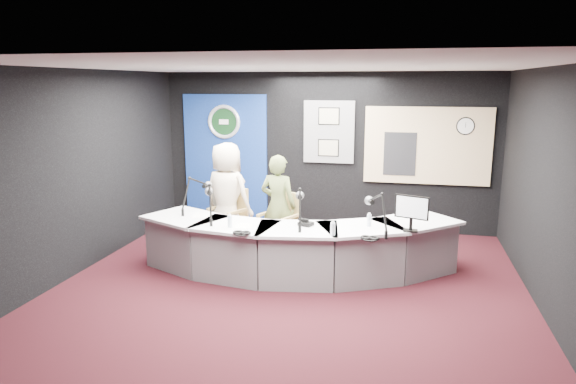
% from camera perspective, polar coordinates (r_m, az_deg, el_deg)
% --- Properties ---
extents(ground, '(6.00, 6.00, 0.00)m').
position_cam_1_polar(ground, '(6.77, 0.15, -10.63)').
color(ground, black).
rests_on(ground, ground).
extents(ceiling, '(6.00, 6.00, 0.02)m').
position_cam_1_polar(ceiling, '(6.24, 0.16, 13.80)').
color(ceiling, silver).
rests_on(ceiling, ground).
extents(wall_back, '(6.00, 0.02, 2.80)m').
position_cam_1_polar(wall_back, '(9.27, 4.25, 4.54)').
color(wall_back, black).
rests_on(wall_back, ground).
extents(wall_front, '(6.00, 0.02, 2.80)m').
position_cam_1_polar(wall_front, '(3.59, -10.53, -7.87)').
color(wall_front, black).
rests_on(wall_front, ground).
extents(wall_left, '(0.02, 6.00, 2.80)m').
position_cam_1_polar(wall_left, '(7.59, -22.53, 1.97)').
color(wall_left, black).
rests_on(wall_left, ground).
extents(wall_right, '(0.02, 6.00, 2.80)m').
position_cam_1_polar(wall_right, '(6.42, 27.28, -0.17)').
color(wall_right, black).
rests_on(wall_right, ground).
extents(broadcast_desk, '(4.50, 1.90, 0.75)m').
position_cam_1_polar(broadcast_desk, '(7.15, 0.73, -6.16)').
color(broadcast_desk, silver).
rests_on(broadcast_desk, ground).
extents(backdrop_panel, '(1.60, 0.05, 2.30)m').
position_cam_1_polar(backdrop_panel, '(9.73, -6.95, 3.94)').
color(backdrop_panel, navy).
rests_on(backdrop_panel, wall_back).
extents(agency_seal, '(0.63, 0.07, 0.63)m').
position_cam_1_polar(agency_seal, '(9.62, -7.13, 7.74)').
color(agency_seal, silver).
rests_on(agency_seal, backdrop_panel).
extents(seal_center, '(0.48, 0.01, 0.48)m').
position_cam_1_polar(seal_center, '(9.63, -7.12, 7.75)').
color(seal_center, black).
rests_on(seal_center, backdrop_panel).
extents(pinboard, '(0.90, 0.04, 1.10)m').
position_cam_1_polar(pinboard, '(9.20, 4.56, 6.66)').
color(pinboard, slate).
rests_on(pinboard, wall_back).
extents(framed_photo_upper, '(0.34, 0.02, 0.27)m').
position_cam_1_polar(framed_photo_upper, '(9.14, 4.56, 8.39)').
color(framed_photo_upper, gray).
rests_on(framed_photo_upper, pinboard).
extents(framed_photo_lower, '(0.34, 0.02, 0.27)m').
position_cam_1_polar(framed_photo_lower, '(9.20, 4.51, 4.91)').
color(framed_photo_lower, gray).
rests_on(framed_photo_lower, pinboard).
extents(booth_window_frame, '(2.12, 0.06, 1.32)m').
position_cam_1_polar(booth_window_frame, '(9.13, 15.20, 4.98)').
color(booth_window_frame, tan).
rests_on(booth_window_frame, wall_back).
extents(booth_glow, '(2.00, 0.02, 1.20)m').
position_cam_1_polar(booth_glow, '(9.12, 15.20, 4.97)').
color(booth_glow, '#D2AC85').
rests_on(booth_glow, booth_window_frame).
extents(equipment_rack, '(0.55, 0.02, 0.75)m').
position_cam_1_polar(equipment_rack, '(9.11, 12.32, 4.16)').
color(equipment_rack, black).
rests_on(equipment_rack, booth_window_frame).
extents(wall_clock, '(0.28, 0.01, 0.28)m').
position_cam_1_polar(wall_clock, '(9.11, 19.12, 6.94)').
color(wall_clock, white).
rests_on(wall_clock, booth_window_frame).
extents(armchair_left, '(0.80, 0.80, 1.06)m').
position_cam_1_polar(armchair_left, '(8.27, -6.74, -2.58)').
color(armchair_left, tan).
rests_on(armchair_left, ground).
extents(armchair_right, '(0.72, 0.72, 0.97)m').
position_cam_1_polar(armchair_right, '(7.86, -1.09, -3.60)').
color(armchair_right, tan).
rests_on(armchair_right, ground).
extents(draped_jacket, '(0.49, 0.32, 0.70)m').
position_cam_1_polar(draped_jacket, '(8.49, -7.10, -1.58)').
color(draped_jacket, gray).
rests_on(draped_jacket, armchair_left).
extents(person_man, '(0.94, 0.74, 1.70)m').
position_cam_1_polar(person_man, '(8.19, -6.79, -0.43)').
color(person_man, beige).
rests_on(person_man, ground).
extents(person_woman, '(0.63, 0.48, 1.56)m').
position_cam_1_polar(person_woman, '(7.79, -1.10, -1.52)').
color(person_woman, '#5B6836').
rests_on(person_woman, ground).
extents(computer_monitor, '(0.40, 0.16, 0.29)m').
position_cam_1_polar(computer_monitor, '(6.67, 13.58, -1.63)').
color(computer_monitor, black).
rests_on(computer_monitor, broadcast_desk).
extents(desk_phone, '(0.22, 0.20, 0.04)m').
position_cam_1_polar(desk_phone, '(6.82, 2.00, -3.55)').
color(desk_phone, black).
rests_on(desk_phone, broadcast_desk).
extents(headphones_near, '(0.23, 0.23, 0.04)m').
position_cam_1_polar(headphones_near, '(6.32, 9.10, -5.05)').
color(headphones_near, black).
rests_on(headphones_near, broadcast_desk).
extents(headphones_far, '(0.22, 0.22, 0.04)m').
position_cam_1_polar(headphones_far, '(6.47, -5.16, -4.54)').
color(headphones_far, black).
rests_on(headphones_far, broadcast_desk).
extents(paper_stack, '(0.27, 0.34, 0.00)m').
position_cam_1_polar(paper_stack, '(7.45, -9.66, -2.56)').
color(paper_stack, white).
rests_on(paper_stack, broadcast_desk).
extents(notepad, '(0.22, 0.30, 0.00)m').
position_cam_1_polar(notepad, '(6.83, -4.94, -3.76)').
color(notepad, white).
rests_on(notepad, broadcast_desk).
extents(boom_mic_a, '(0.28, 0.72, 0.60)m').
position_cam_1_polar(boom_mic_a, '(7.62, -10.23, 0.06)').
color(boom_mic_a, black).
rests_on(boom_mic_a, broadcast_desk).
extents(boom_mic_b, '(0.36, 0.69, 0.60)m').
position_cam_1_polar(boom_mic_b, '(7.11, -8.68, -0.76)').
color(boom_mic_b, black).
rests_on(boom_mic_b, broadcast_desk).
extents(boom_mic_c, '(0.24, 0.73, 0.60)m').
position_cam_1_polar(boom_mic_c, '(6.75, 1.33, -1.30)').
color(boom_mic_c, black).
rests_on(boom_mic_c, broadcast_desk).
extents(boom_mic_d, '(0.37, 0.69, 0.60)m').
position_cam_1_polar(boom_mic_d, '(6.57, 9.92, -1.87)').
color(boom_mic_d, black).
rests_on(boom_mic_d, broadcast_desk).
extents(water_bottles, '(1.84, 0.58, 0.18)m').
position_cam_1_polar(water_bottles, '(6.73, 1.26, -3.20)').
color(water_bottles, silver).
rests_on(water_bottles, broadcast_desk).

